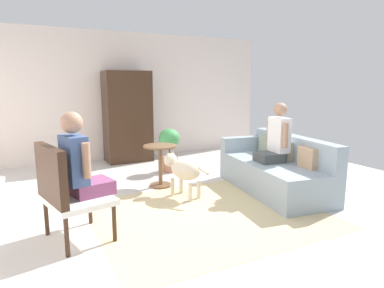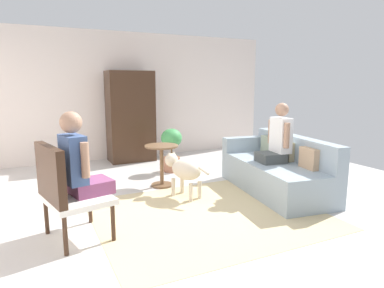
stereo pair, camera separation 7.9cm
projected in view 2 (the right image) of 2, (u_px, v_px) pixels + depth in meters
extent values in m
plane|color=beige|center=(189.00, 208.00, 4.36)|extent=(8.06, 8.06, 0.00)
cube|color=silver|center=(121.00, 96.00, 7.16)|extent=(6.81, 0.12, 2.64)
cube|color=#C6B284|center=(208.00, 214.00, 4.15)|extent=(2.66, 2.31, 0.01)
cube|color=#8EA0AD|center=(275.00, 177.00, 4.99)|extent=(1.11, 2.05, 0.45)
cube|color=#8EA0AD|center=(296.00, 148.00, 5.02)|extent=(0.44, 1.95, 0.37)
cube|color=#8EA0AD|center=(248.00, 144.00, 5.76)|extent=(0.87, 0.29, 0.24)
cube|color=tan|center=(309.00, 158.00, 4.53)|extent=(0.14, 0.33, 0.28)
cube|color=#C6B284|center=(286.00, 151.00, 5.03)|extent=(0.14, 0.32, 0.28)
cube|color=gray|center=(268.00, 145.00, 5.53)|extent=(0.14, 0.30, 0.28)
cylinder|color=#382316|center=(90.00, 206.00, 3.88)|extent=(0.04, 0.04, 0.39)
cylinder|color=#382316|center=(113.00, 223.00, 3.42)|extent=(0.04, 0.04, 0.39)
cylinder|color=#382316|center=(46.00, 216.00, 3.58)|extent=(0.04, 0.04, 0.39)
cylinder|color=#382316|center=(65.00, 236.00, 3.12)|extent=(0.04, 0.04, 0.39)
cube|color=white|center=(78.00, 199.00, 3.46)|extent=(0.72, 0.81, 0.06)
cube|color=#382316|center=(50.00, 174.00, 3.25)|extent=(0.24, 0.69, 0.55)
cube|color=#404545|center=(271.00, 157.00, 4.91)|extent=(0.41, 0.39, 0.14)
cube|color=white|center=(281.00, 135.00, 4.90)|extent=(0.22, 0.36, 0.50)
sphere|color=#A57A60|center=(282.00, 110.00, 4.83)|extent=(0.19, 0.19, 0.19)
cylinder|color=#A57A60|center=(287.00, 136.00, 4.69)|extent=(0.08, 0.08, 0.35)
cylinder|color=#A57A60|center=(271.00, 132.00, 5.08)|extent=(0.08, 0.08, 0.35)
cube|color=#87426A|center=(91.00, 187.00, 3.53)|extent=(0.46, 0.43, 0.14)
cube|color=#3F598C|center=(73.00, 159.00, 3.37)|extent=(0.25, 0.38, 0.49)
sphere|color=#A57A60|center=(71.00, 122.00, 3.31)|extent=(0.22, 0.22, 0.22)
cylinder|color=#A57A60|center=(70.00, 153.00, 3.56)|extent=(0.08, 0.08, 0.34)
cylinder|color=#A57A60|center=(85.00, 160.00, 3.23)|extent=(0.08, 0.08, 0.34)
cylinder|color=brown|center=(161.00, 146.00, 5.19)|extent=(0.51, 0.51, 0.02)
cylinder|color=brown|center=(162.00, 167.00, 5.24)|extent=(0.06, 0.06, 0.62)
cylinder|color=brown|center=(162.00, 185.00, 5.30)|extent=(0.34, 0.34, 0.03)
ellipsoid|color=beige|center=(186.00, 169.00, 4.70)|extent=(0.44, 0.56, 0.29)
sphere|color=beige|center=(171.00, 160.00, 4.90)|extent=(0.19, 0.19, 0.19)
cone|color=beige|center=(169.00, 154.00, 4.85)|extent=(0.06, 0.06, 0.06)
cone|color=beige|center=(174.00, 153.00, 4.91)|extent=(0.06, 0.06, 0.06)
cylinder|color=beige|center=(204.00, 171.00, 4.47)|extent=(0.10, 0.18, 0.10)
cylinder|color=beige|center=(173.00, 187.00, 4.81)|extent=(0.06, 0.06, 0.26)
cylinder|color=beige|center=(182.00, 185.00, 4.93)|extent=(0.06, 0.06, 0.26)
cylinder|color=beige|center=(191.00, 192.00, 4.57)|extent=(0.06, 0.06, 0.26)
cylinder|color=beige|center=(200.00, 190.00, 4.69)|extent=(0.06, 0.06, 0.26)
cylinder|color=#996047|center=(172.00, 164.00, 6.16)|extent=(0.30, 0.30, 0.26)
cylinder|color=brown|center=(172.00, 152.00, 6.12)|extent=(0.03, 0.03, 0.20)
ellipsoid|color=#3C8C49|center=(171.00, 138.00, 6.08)|extent=(0.38, 0.38, 0.34)
cube|color=#382316|center=(131.00, 117.00, 6.91)|extent=(0.91, 0.56, 1.83)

